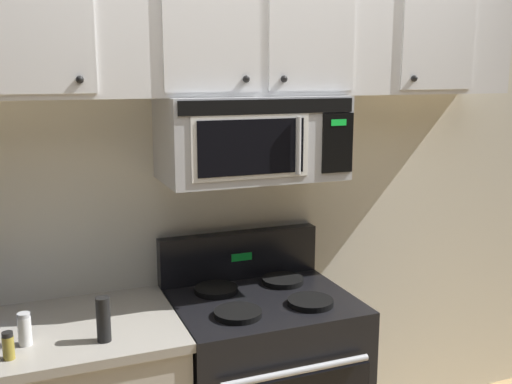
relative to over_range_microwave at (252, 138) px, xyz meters
name	(u,v)px	position (x,y,z in m)	size (l,w,h in m)	color
back_wall	(232,180)	(0.00, 0.25, -0.23)	(5.20, 0.10, 2.70)	silver
over_range_microwave	(252,138)	(0.00, 0.00, 0.00)	(0.76, 0.43, 0.35)	#B7BABF
upper_cabinets	(249,28)	(0.00, 0.03, 0.45)	(2.50, 0.36, 0.55)	silver
salt_shaker	(25,329)	(-0.94, -0.22, -0.62)	(0.05, 0.05, 0.12)	white
pepper_mill	(103,319)	(-0.68, -0.29, -0.59)	(0.05, 0.05, 0.16)	black
spice_jar	(8,346)	(-0.99, -0.31, -0.63)	(0.04, 0.04, 0.10)	olive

